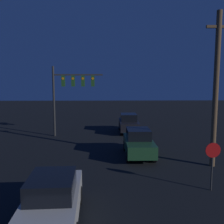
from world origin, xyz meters
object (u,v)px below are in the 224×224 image
at_px(traffic_signal_mast, 69,88).
at_px(car_mid, 138,143).
at_px(car_near, 53,199).
at_px(utility_pole, 216,88).
at_px(car_far, 129,123).
at_px(stop_sign, 213,158).

bearing_deg(traffic_signal_mast, car_mid, -49.33).
distance_m(car_near, car_mid, 8.23).
distance_m(car_near, utility_pole, 9.83).
distance_m(traffic_signal_mast, utility_pole, 11.76).
relative_size(car_mid, traffic_signal_mast, 0.67).
height_order(car_near, car_far, same).
xyz_separation_m(car_mid, stop_sign, (2.44, -5.00, 0.58)).
bearing_deg(car_mid, car_far, -89.99).
xyz_separation_m(traffic_signal_mast, utility_pole, (8.81, -7.79, 0.14)).
bearing_deg(stop_sign, utility_pole, 66.18).
bearing_deg(stop_sign, traffic_signal_mast, 124.51).
height_order(car_near, car_mid, same).
height_order(car_mid, traffic_signal_mast, traffic_signal_mast).
relative_size(car_near, stop_sign, 1.92).
relative_size(car_near, utility_pole, 0.48).
xyz_separation_m(traffic_signal_mast, stop_sign, (7.46, -10.85, -2.65)).
height_order(car_near, utility_pole, utility_pole).
height_order(car_mid, utility_pole, utility_pole).
height_order(car_mid, car_far, same).
relative_size(car_mid, car_far, 1.00).
distance_m(stop_sign, utility_pole, 4.35).
relative_size(car_mid, stop_sign, 1.89).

